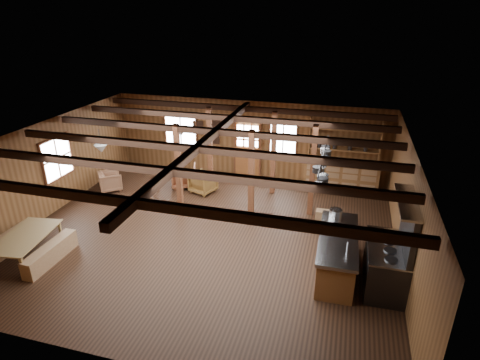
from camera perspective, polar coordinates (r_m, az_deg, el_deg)
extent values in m
cube|color=black|center=(11.27, -4.70, -7.79)|extent=(10.00, 9.00, 0.02)
cube|color=black|center=(10.10, -5.22, 6.02)|extent=(10.00, 9.00, 0.02)
cube|color=#543218|center=(13.12, -25.97, 1.29)|extent=(0.02, 9.00, 2.80)
cube|color=#543218|center=(10.16, 22.73, -4.31)|extent=(0.02, 9.00, 2.80)
cube|color=#543218|center=(14.63, 1.13, 5.85)|extent=(10.00, 0.02, 2.80)
cube|color=#543218|center=(7.18, -17.85, -15.83)|extent=(10.00, 0.02, 2.80)
cube|color=black|center=(7.21, -14.87, -3.16)|extent=(9.80, 0.12, 0.18)
cube|color=black|center=(8.42, -9.91, 1.20)|extent=(9.80, 0.12, 0.18)
cube|color=black|center=(9.70, -6.22, 4.43)|extent=(9.80, 0.12, 0.18)
cube|color=black|center=(11.04, -3.39, 6.88)|extent=(9.80, 0.12, 0.18)
cube|color=black|center=(12.42, -1.16, 8.79)|extent=(9.80, 0.12, 0.18)
cube|color=black|center=(13.63, 0.42, 10.12)|extent=(9.80, 0.12, 0.18)
cube|color=black|center=(10.14, -5.20, 5.32)|extent=(0.18, 8.82, 0.18)
cube|color=#482314|center=(11.89, -8.74, 1.33)|extent=(0.15, 0.15, 2.80)
cube|color=#482314|center=(13.72, -4.30, 4.58)|extent=(0.15, 0.15, 2.80)
cube|color=#482314|center=(11.21, 1.61, 0.22)|extent=(0.15, 0.15, 2.80)
cube|color=#482314|center=(13.18, 4.78, 3.76)|extent=(0.15, 0.15, 2.80)
cube|color=#482314|center=(11.89, 10.29, 1.23)|extent=(0.15, 0.15, 2.80)
cube|color=brown|center=(14.86, 1.05, 2.65)|extent=(0.90, 0.06, 1.10)
cube|color=#482314|center=(14.81, -0.74, 4.64)|extent=(0.06, 0.08, 2.10)
cube|color=#482314|center=(14.58, 2.89, 4.31)|extent=(0.06, 0.08, 2.10)
cube|color=#482314|center=(14.38, 1.10, 8.52)|extent=(1.02, 0.08, 0.06)
cube|color=white|center=(14.53, 1.08, 6.34)|extent=(0.84, 0.02, 0.90)
cube|color=white|center=(15.36, -8.42, 7.22)|extent=(1.20, 0.02, 1.20)
cube|color=#482314|center=(15.36, -8.42, 7.22)|extent=(1.32, 0.06, 1.32)
cube|color=white|center=(14.28, 6.18, 6.10)|extent=(0.90, 0.02, 1.20)
cube|color=#482314|center=(14.28, 6.18, 6.10)|extent=(1.02, 0.06, 1.32)
cube|color=white|center=(13.37, -24.61, 2.85)|extent=(0.02, 1.20, 1.20)
cube|color=#482314|center=(13.37, -24.61, 2.85)|extent=(0.14, 1.24, 1.32)
cube|color=silver|center=(14.84, -3.82, 7.66)|extent=(0.50, 0.03, 0.40)
cube|color=black|center=(14.83, -3.83, 7.65)|extent=(0.55, 0.02, 0.45)
cube|color=silver|center=(15.07, -5.98, 7.43)|extent=(0.35, 0.03, 0.45)
cube|color=black|center=(15.06, -6.00, 7.42)|extent=(0.40, 0.02, 0.50)
cube|color=silver|center=(14.98, -3.76, 5.82)|extent=(0.40, 0.03, 0.30)
cube|color=black|center=(14.97, -3.78, 5.80)|extent=(0.45, 0.02, 0.35)
cube|color=brown|center=(14.26, 14.14, 0.57)|extent=(2.50, 0.55, 0.90)
cube|color=brown|center=(14.07, 14.32, 2.34)|extent=(2.55, 0.60, 0.06)
cube|color=brown|center=(13.98, 14.52, 4.23)|extent=(2.30, 0.35, 0.04)
cube|color=brown|center=(13.87, 14.67, 5.60)|extent=(2.30, 0.35, 0.04)
cube|color=brown|center=(13.77, 14.81, 6.98)|extent=(2.30, 0.35, 0.04)
cube|color=brown|center=(13.92, 9.93, 6.08)|extent=(0.04, 0.35, 1.40)
cube|color=brown|center=(13.91, 19.40, 5.08)|extent=(0.04, 0.35, 1.40)
cylinder|color=#2E2E30|center=(11.54, -19.36, 5.78)|extent=(0.02, 0.02, 0.45)
cone|color=silver|center=(11.64, -19.15, 4.26)|extent=(0.36, 0.36, 0.22)
cylinder|color=#2E2E30|center=(12.50, -8.49, 8.13)|extent=(0.02, 0.02, 0.45)
cone|color=silver|center=(12.59, -8.41, 6.71)|extent=(0.36, 0.36, 0.22)
cylinder|color=#2E2E30|center=(9.88, 11.82, 3.62)|extent=(0.04, 3.00, 0.04)
cylinder|color=#2E2E30|center=(8.65, 11.14, 0.10)|extent=(0.01, 0.01, 0.20)
cylinder|color=#B6B9BE|center=(8.72, 11.05, -0.91)|extent=(0.24, 0.24, 0.14)
cylinder|color=#2E2E30|center=(8.93, 11.75, 0.83)|extent=(0.01, 0.01, 0.18)
cylinder|color=#2E2E30|center=(8.99, 11.67, -0.12)|extent=(0.25, 0.25, 0.14)
cylinder|color=#2E2E30|center=(9.21, 11.82, 1.40)|extent=(0.01, 0.01, 0.23)
cylinder|color=#B6B9BE|center=(9.28, 11.72, 0.35)|extent=(0.25, 0.25, 0.14)
cylinder|color=#2E2E30|center=(9.49, 11.02, 2.32)|extent=(0.01, 0.01, 0.17)
cylinder|color=#2E2E30|center=(9.54, 10.95, 1.47)|extent=(0.23, 0.23, 0.14)
cylinder|color=#2E2E30|center=(9.79, 11.60, 2.57)|extent=(0.01, 0.01, 0.28)
cylinder|color=#B6B9BE|center=(9.86, 11.51, 1.44)|extent=(0.19, 0.19, 0.14)
cylinder|color=#2E2E30|center=(10.06, 11.70, 3.31)|extent=(0.01, 0.01, 0.22)
cylinder|color=#2E2E30|center=(10.12, 11.62, 2.35)|extent=(0.24, 0.24, 0.14)
cylinder|color=#2E2E30|center=(10.34, 12.33, 3.81)|extent=(0.01, 0.01, 0.22)
cylinder|color=#B6B9BE|center=(10.40, 12.24, 2.86)|extent=(0.20, 0.20, 0.14)
cylinder|color=#2E2E30|center=(10.61, 12.24, 4.50)|extent=(0.01, 0.01, 0.16)
cylinder|color=#2E2E30|center=(10.66, 12.17, 3.74)|extent=(0.25, 0.25, 0.14)
cylinder|color=#2E2E30|center=(10.91, 12.01, 4.92)|extent=(0.01, 0.01, 0.20)
cylinder|color=#B6B9BE|center=(10.96, 11.94, 4.07)|extent=(0.23, 0.23, 0.14)
cylinder|color=#2E2E30|center=(11.20, 12.15, 5.31)|extent=(0.01, 0.01, 0.23)
cylinder|color=#2E2E30|center=(11.25, 12.07, 4.40)|extent=(0.25, 0.25, 0.14)
cube|color=brown|center=(9.87, 13.57, -10.37)|extent=(0.83, 2.41, 0.86)
cube|color=#B6B9BE|center=(9.63, 13.83, -8.03)|extent=(0.92, 2.51, 0.08)
cylinder|color=#2E2E30|center=(9.12, 13.65, -9.95)|extent=(0.44, 0.44, 0.06)
cylinder|color=#B6B9BE|center=(9.04, 15.02, -9.28)|extent=(0.03, 0.03, 0.30)
cube|color=brown|center=(12.02, 11.58, -5.05)|extent=(0.41, 0.29, 0.36)
cube|color=#2E2E30|center=(9.69, 20.04, -11.51)|extent=(0.88, 1.65, 0.99)
cube|color=#B6B9BE|center=(9.42, 20.47, -8.92)|extent=(0.90, 1.67, 0.04)
cube|color=#2E2E30|center=(9.18, 22.96, -6.01)|extent=(0.12, 1.65, 1.10)
cube|color=#B6B9BE|center=(8.92, 22.75, -2.85)|extent=(0.40, 1.76, 0.05)
imported|color=olive|center=(11.41, -27.84, -8.41)|extent=(1.26, 1.94, 0.64)
cube|color=brown|center=(11.94, -30.45, -8.01)|extent=(0.32, 1.72, 0.47)
cube|color=brown|center=(11.06, -25.34, -9.44)|extent=(0.31, 1.67, 0.46)
imported|color=brown|center=(14.14, -7.97, 0.59)|extent=(1.07, 1.09, 0.77)
imported|color=brown|center=(13.62, -5.25, -0.36)|extent=(0.96, 0.97, 0.69)
imported|color=brown|center=(14.43, -17.94, -0.13)|extent=(1.00, 1.00, 0.66)
cylinder|color=#B6B9BE|center=(10.42, 13.44, -4.59)|extent=(0.32, 0.32, 0.19)
imported|color=silver|center=(9.89, 12.73, -6.53)|extent=(0.33, 0.33, 0.06)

